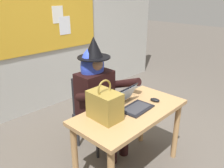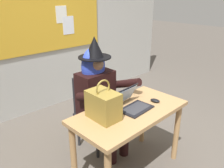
{
  "view_description": "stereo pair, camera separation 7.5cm",
  "coord_description": "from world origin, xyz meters",
  "px_view_note": "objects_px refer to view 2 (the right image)",
  "views": [
    {
      "loc": [
        -1.57,
        -1.18,
        1.82
      ],
      "look_at": [
        0.02,
        0.42,
        0.93
      ],
      "focal_mm": 37.17,
      "sensor_mm": 36.0,
      "label": 1
    },
    {
      "loc": [
        -1.52,
        -1.23,
        1.82
      ],
      "look_at": [
        0.02,
        0.42,
        0.93
      ],
      "focal_mm": 37.17,
      "sensor_mm": 36.0,
      "label": 2
    }
  ],
  "objects_px": {
    "desk_main": "(130,121)",
    "person_costumed": "(99,89)",
    "chair_at_desk": "(93,107)",
    "handbag": "(103,105)",
    "laptop": "(132,103)",
    "computer_mouse": "(155,101)"
  },
  "relations": [
    {
      "from": "desk_main",
      "to": "person_costumed",
      "type": "height_order",
      "value": "person_costumed"
    },
    {
      "from": "chair_at_desk",
      "to": "handbag",
      "type": "height_order",
      "value": "handbag"
    },
    {
      "from": "laptop",
      "to": "chair_at_desk",
      "type": "bearing_deg",
      "value": 86.16
    },
    {
      "from": "laptop",
      "to": "person_costumed",
      "type": "bearing_deg",
      "value": 85.41
    },
    {
      "from": "laptop",
      "to": "computer_mouse",
      "type": "height_order",
      "value": "laptop"
    },
    {
      "from": "chair_at_desk",
      "to": "laptop",
      "type": "distance_m",
      "value": 0.69
    },
    {
      "from": "laptop",
      "to": "handbag",
      "type": "bearing_deg",
      "value": 169.89
    },
    {
      "from": "desk_main",
      "to": "computer_mouse",
      "type": "height_order",
      "value": "computer_mouse"
    },
    {
      "from": "laptop",
      "to": "desk_main",
      "type": "bearing_deg",
      "value": -154.86
    },
    {
      "from": "desk_main",
      "to": "chair_at_desk",
      "type": "xyz_separation_m",
      "value": [
        0.05,
        0.66,
        -0.11
      ]
    },
    {
      "from": "computer_mouse",
      "to": "chair_at_desk",
      "type": "bearing_deg",
      "value": 98.35
    },
    {
      "from": "desk_main",
      "to": "computer_mouse",
      "type": "xyz_separation_m",
      "value": [
        0.33,
        -0.05,
        0.13
      ]
    },
    {
      "from": "desk_main",
      "to": "computer_mouse",
      "type": "distance_m",
      "value": 0.36
    },
    {
      "from": "laptop",
      "to": "computer_mouse",
      "type": "relative_size",
      "value": 3.38
    },
    {
      "from": "chair_at_desk",
      "to": "handbag",
      "type": "relative_size",
      "value": 2.4
    },
    {
      "from": "computer_mouse",
      "to": "desk_main",
      "type": "bearing_deg",
      "value": 157.44
    },
    {
      "from": "desk_main",
      "to": "chair_at_desk",
      "type": "relative_size",
      "value": 1.33
    },
    {
      "from": "chair_at_desk",
      "to": "person_costumed",
      "type": "xyz_separation_m",
      "value": [
        0.01,
        -0.12,
        0.27
      ]
    },
    {
      "from": "desk_main",
      "to": "handbag",
      "type": "distance_m",
      "value": 0.39
    },
    {
      "from": "computer_mouse",
      "to": "handbag",
      "type": "bearing_deg",
      "value": 156.08
    },
    {
      "from": "chair_at_desk",
      "to": "computer_mouse",
      "type": "xyz_separation_m",
      "value": [
        0.28,
        -0.72,
        0.25
      ]
    },
    {
      "from": "handbag",
      "to": "computer_mouse",
      "type": "bearing_deg",
      "value": -10.89
    }
  ]
}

